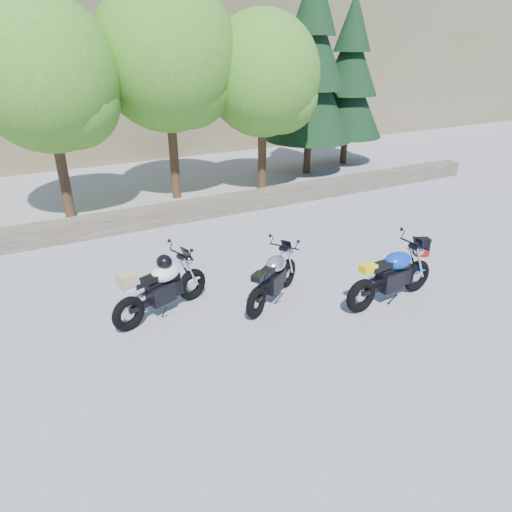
% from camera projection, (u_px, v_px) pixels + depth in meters
% --- Properties ---
extents(ground, '(90.00, 90.00, 0.00)m').
position_uv_depth(ground, '(272.00, 316.00, 8.30)').
color(ground, gray).
rests_on(ground, ground).
extents(stone_wall, '(22.00, 0.55, 0.50)m').
position_uv_depth(stone_wall, '(174.00, 213.00, 12.60)').
color(stone_wall, '#4B4332').
rests_on(stone_wall, ground).
extents(tree_decid_left, '(3.67, 3.67, 5.62)m').
position_uv_depth(tree_decid_left, '(51.00, 82.00, 11.47)').
color(tree_decid_left, '#382314').
rests_on(tree_decid_left, ground).
extents(tree_decid_mid, '(4.08, 4.08, 6.24)m').
position_uv_depth(tree_decid_mid, '(171.00, 61.00, 13.02)').
color(tree_decid_mid, '#382314').
rests_on(tree_decid_mid, ground).
extents(tree_decid_right, '(3.54, 3.54, 5.41)m').
position_uv_depth(tree_decid_right, '(267.00, 80.00, 13.95)').
color(tree_decid_right, '#382314').
rests_on(tree_decid_right, ground).
extents(conifer_near, '(3.17, 3.17, 7.06)m').
position_uv_depth(conifer_near, '(311.00, 70.00, 15.94)').
color(conifer_near, '#382314').
rests_on(conifer_near, ground).
extents(conifer_far, '(2.82, 2.82, 6.27)m').
position_uv_depth(conifer_far, '(349.00, 79.00, 17.53)').
color(conifer_far, '#382314').
rests_on(conifer_far, ground).
extents(silver_bike, '(1.68, 1.19, 0.96)m').
position_uv_depth(silver_bike, '(273.00, 278.00, 8.63)').
color(silver_bike, black).
rests_on(silver_bike, ground).
extents(white_bike, '(1.98, 0.90, 1.13)m').
position_uv_depth(white_bike, '(161.00, 287.00, 8.15)').
color(white_bike, black).
rests_on(white_bike, ground).
extents(blue_bike, '(2.15, 0.68, 1.08)m').
position_uv_depth(blue_bike, '(392.00, 276.00, 8.59)').
color(blue_bike, black).
rests_on(blue_bike, ground).
extents(backpack, '(0.37, 0.35, 0.42)m').
position_uv_depth(backpack, '(422.00, 247.00, 10.62)').
color(backpack, black).
rests_on(backpack, ground).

